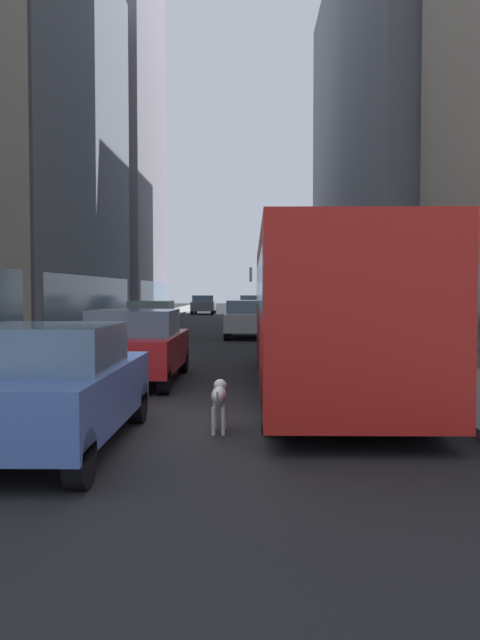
{
  "coord_description": "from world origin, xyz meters",
  "views": [
    {
      "loc": [
        1.39,
        -10.19,
        2.05
      ],
      "look_at": [
        1.12,
        4.5,
        1.4
      ],
      "focal_mm": 37.53,
      "sensor_mm": 36.0,
      "label": 1
    }
  ],
  "objects": [
    {
      "name": "building_left_far",
      "position": [
        -11.9,
        45.93,
        18.45
      ],
      "size": [
        10.08,
        15.55,
        36.92
      ],
      "color": "slate",
      "rests_on": "ground"
    },
    {
      "name": "car_yellow_taxi",
      "position": [
        -2.8,
        17.52,
        0.82
      ],
      "size": [
        1.85,
        3.99,
        1.62
      ],
      "color": "yellow",
      "rests_on": "ground"
    },
    {
      "name": "car_silver_sedan",
      "position": [
        1.2,
        18.73,
        0.82
      ],
      "size": [
        1.94,
        4.45,
        1.62
      ],
      "color": "#B7BABF",
      "rests_on": "ground"
    },
    {
      "name": "sidewalk_left",
      "position": [
        -5.7,
        35.0,
        0.07
      ],
      "size": [
        2.4,
        110.0,
        0.15
      ],
      "primitive_type": "cube",
      "color": "#9E9991",
      "rests_on": "ground"
    },
    {
      "name": "building_right_far",
      "position": [
        11.9,
        39.1,
        12.06
      ],
      "size": [
        10.56,
        18.28,
        24.13
      ],
      "color": "slate",
      "rests_on": "ground"
    },
    {
      "name": "car_grey_wagon",
      "position": [
        -2.8,
        47.11,
        0.82
      ],
      "size": [
        1.92,
        4.27,
        1.62
      ],
      "color": "slate",
      "rests_on": "ground"
    },
    {
      "name": "car_blue_hatchback",
      "position": [
        -1.2,
        -1.71,
        0.82
      ],
      "size": [
        1.84,
        4.31,
        1.62
      ],
      "color": "#4C6BB7",
      "rests_on": "ground"
    },
    {
      "name": "car_red_coupe",
      "position": [
        -1.2,
        4.6,
        0.82
      ],
      "size": [
        1.93,
        4.43,
        1.62
      ],
      "color": "red",
      "rests_on": "ground"
    },
    {
      "name": "transit_bus",
      "position": [
        2.8,
        3.56,
        1.78
      ],
      "size": [
        2.78,
        11.53,
        3.05
      ],
      "color": "red",
      "rests_on": "ground"
    },
    {
      "name": "building_left_mid",
      "position": [
        -11.9,
        25.86,
        10.71
      ],
      "size": [
        9.62,
        20.25,
        21.44
      ],
      "color": "slate",
      "rests_on": "ground"
    },
    {
      "name": "car_white_van",
      "position": [
        1.2,
        47.19,
        0.82
      ],
      "size": [
        1.79,
        4.34,
        1.62
      ],
      "color": "silver",
      "rests_on": "ground"
    },
    {
      "name": "dalmatian_dog",
      "position": [
        0.91,
        -0.53,
        0.51
      ],
      "size": [
        0.22,
        0.96,
        0.72
      ],
      "color": "white",
      "rests_on": "ground"
    },
    {
      "name": "ground_plane",
      "position": [
        0.0,
        35.0,
        0.0
      ],
      "size": [
        120.0,
        120.0,
        0.0
      ],
      "primitive_type": "plane",
      "color": "#232326"
    },
    {
      "name": "sidewalk_right",
      "position": [
        5.7,
        35.0,
        0.07
      ],
      "size": [
        2.4,
        110.0,
        0.15
      ],
      "primitive_type": "cube",
      "color": "gray",
      "rests_on": "ground"
    }
  ]
}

